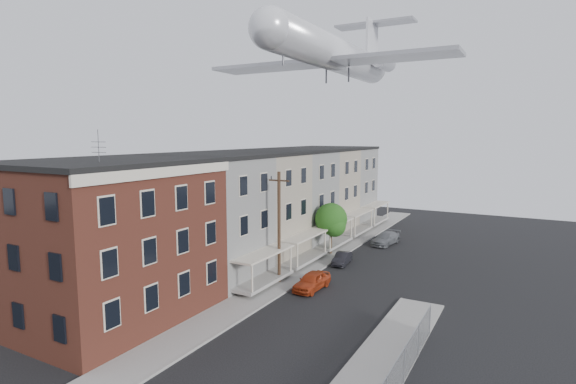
% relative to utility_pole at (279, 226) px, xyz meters
% --- Properties ---
extents(sidewalk_left, '(3.00, 62.00, 0.12)m').
position_rel_utility_pole_xyz_m(sidewalk_left, '(0.10, 6.00, -4.61)').
color(sidewalk_left, gray).
rests_on(sidewalk_left, ground).
extents(curb_left, '(0.15, 62.00, 0.14)m').
position_rel_utility_pole_xyz_m(curb_left, '(1.55, 6.00, -4.60)').
color(curb_left, gray).
rests_on(curb_left, ground).
extents(corner_building, '(10.31, 12.30, 12.15)m').
position_rel_utility_pole_xyz_m(corner_building, '(-6.40, -11.00, 0.49)').
color(corner_building, '#3A1B12').
rests_on(corner_building, ground).
extents(row_house_a, '(11.98, 7.00, 10.30)m').
position_rel_utility_pole_xyz_m(row_house_a, '(-6.36, -1.50, 0.45)').
color(row_house_a, slate).
rests_on(row_house_a, ground).
extents(row_house_b, '(11.98, 7.00, 10.30)m').
position_rel_utility_pole_xyz_m(row_house_b, '(-6.36, 5.50, 0.45)').
color(row_house_b, gray).
rests_on(row_house_b, ground).
extents(row_house_c, '(11.98, 7.00, 10.30)m').
position_rel_utility_pole_xyz_m(row_house_c, '(-6.36, 12.50, 0.45)').
color(row_house_c, slate).
rests_on(row_house_c, ground).
extents(row_house_d, '(11.98, 7.00, 10.30)m').
position_rel_utility_pole_xyz_m(row_house_d, '(-6.36, 19.50, 0.45)').
color(row_house_d, gray).
rests_on(row_house_d, ground).
extents(row_house_e, '(11.98, 7.00, 10.30)m').
position_rel_utility_pole_xyz_m(row_house_e, '(-6.36, 26.50, 0.45)').
color(row_house_e, slate).
rests_on(row_house_e, ground).
extents(utility_pole, '(1.80, 0.26, 9.00)m').
position_rel_utility_pole_xyz_m(utility_pole, '(0.00, 0.00, 0.00)').
color(utility_pole, black).
rests_on(utility_pole, ground).
extents(street_tree, '(3.22, 3.20, 5.20)m').
position_rel_utility_pole_xyz_m(street_tree, '(0.33, 9.92, -1.22)').
color(street_tree, black).
rests_on(street_tree, ground).
extents(car_near, '(1.82, 4.10, 1.37)m').
position_rel_utility_pole_xyz_m(car_near, '(3.00, -0.17, -3.99)').
color(car_near, '#A63415').
rests_on(car_near, ground).
extents(car_mid, '(1.50, 3.43, 1.10)m').
position_rel_utility_pole_xyz_m(car_mid, '(2.48, 7.36, -4.13)').
color(car_mid, black).
rests_on(car_mid, ground).
extents(car_far, '(2.45, 4.78, 1.33)m').
position_rel_utility_pole_xyz_m(car_far, '(3.80, 16.76, -4.01)').
color(car_far, slate).
rests_on(car_far, ground).
extents(airplane, '(22.42, 25.59, 7.47)m').
position_rel_utility_pole_xyz_m(airplane, '(1.00, 8.82, 14.46)').
color(airplane, silver).
rests_on(airplane, ground).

